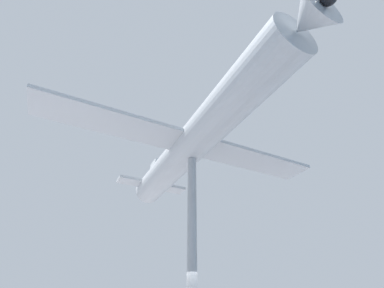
% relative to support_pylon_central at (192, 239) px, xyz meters
% --- Properties ---
extents(support_pylon_central, '(0.40, 0.40, 7.45)m').
position_rel_support_pylon_central_xyz_m(support_pylon_central, '(0.00, 0.00, 0.00)').
color(support_pylon_central, '#999EA3').
rests_on(support_pylon_central, ground_plane).
extents(suspended_airplane, '(14.63, 15.14, 2.86)m').
position_rel_support_pylon_central_xyz_m(suspended_airplane, '(0.04, 0.18, 4.61)').
color(suspended_airplane, '#B2B7BC').
rests_on(suspended_airplane, support_pylon_central).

